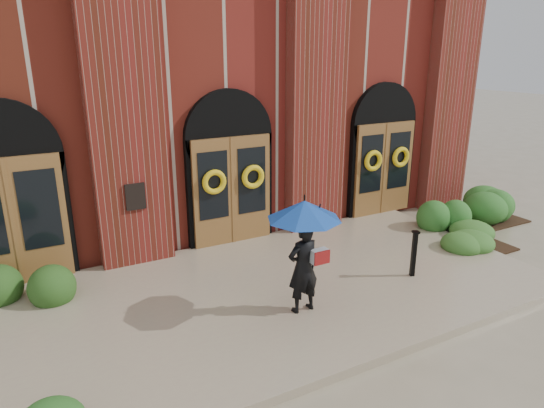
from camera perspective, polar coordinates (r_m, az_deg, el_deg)
ground at (r=9.48m, az=2.30°, el=-10.69°), size 90.00×90.00×0.00m
landing at (r=9.56m, az=1.84°, el=-9.92°), size 10.00×5.30×0.15m
church_building at (r=16.53m, az=-13.72°, el=13.79°), size 16.20×12.53×7.00m
man_with_umbrella at (r=8.10m, az=3.78°, el=-3.68°), size 1.31×1.31×2.01m
metal_post at (r=10.08m, az=16.35°, el=-5.51°), size 0.17×0.17×0.96m
hedge_wall_right at (r=13.95m, az=21.93°, el=-0.67°), size 3.18×1.27×0.82m
hedge_front_right at (r=12.55m, az=22.83°, el=-3.59°), size 1.37×1.17×0.48m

